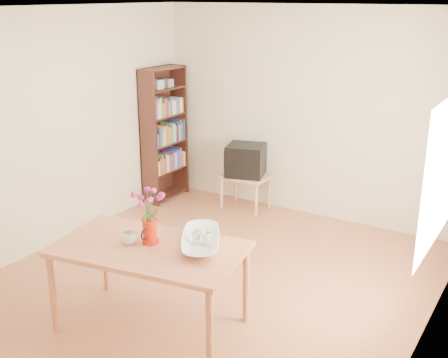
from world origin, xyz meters
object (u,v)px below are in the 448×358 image
Objects in this scene: pitcher at (150,232)px; bowl at (200,220)px; television at (246,160)px; table at (149,254)px; mug at (130,238)px.

bowl is at bearing 22.36° from pitcher.
bowl is 0.83× the size of television.
bowl is (0.38, 0.19, 0.13)m from pitcher.
television is at bearing 94.79° from table.
pitcher reaches higher than television.
television reaches higher than mug.
table is at bearing -92.34° from television.
pitcher is at bearing -92.65° from television.
bowl reaches higher than mug.
television is (-0.54, 2.90, -0.13)m from mug.
bowl is (0.34, 0.25, 0.29)m from table.
television is at bearing 99.61° from pitcher.
mug is at bearing -150.08° from bowl.
bowl reaches higher than pitcher.
bowl reaches higher than table.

